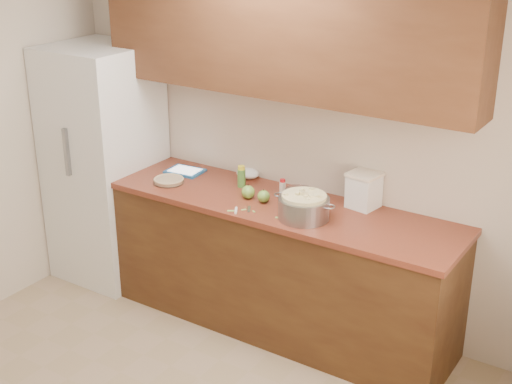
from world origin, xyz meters
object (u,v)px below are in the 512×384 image
Objects in this scene: pie at (169,180)px; tablet at (185,171)px; flour_canister at (364,190)px; colander at (304,207)px.

tablet is at bearing 99.33° from pie.
flour_canister is 0.85× the size of tablet.
tablet is (-1.36, -0.12, -0.11)m from flour_canister.
tablet is (-0.04, 0.23, -0.01)m from pie.
pie is at bearing -165.07° from flour_canister.
pie reaches higher than tablet.
flour_canister reaches higher than pie.
pie is at bearing 179.28° from colander.
tablet is at bearing 167.81° from colander.
tablet is at bearing -174.85° from flour_canister.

